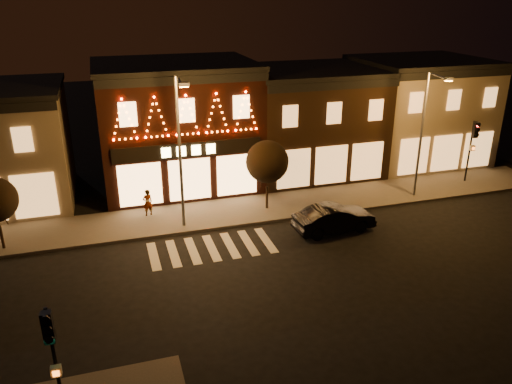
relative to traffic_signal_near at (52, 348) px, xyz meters
name	(u,v)px	position (x,y,z in m)	size (l,w,h in m)	color
ground	(231,288)	(6.78, 6.32, -3.18)	(120.00, 120.00, 0.00)	black
sidewalk_far	(230,212)	(8.78, 14.32, -3.10)	(44.00, 4.00, 0.15)	#47423D
building_pulp	(177,125)	(6.78, 20.29, 0.99)	(10.20, 8.34, 8.30)	black
building_right_a	(309,120)	(16.28, 20.31, 0.59)	(9.20, 8.28, 7.50)	#372213
building_right_b	(417,110)	(25.28, 20.31, 0.74)	(9.20, 8.28, 7.80)	#7C7058
traffic_signal_near	(52,348)	(0.00, 0.00, 0.00)	(0.31, 0.44, 4.29)	black
traffic_signal_far	(473,139)	(25.77, 14.38, 0.01)	(0.34, 0.48, 4.26)	black
streetlamp_mid	(180,143)	(5.84, 12.94, 1.88)	(0.55, 1.92, 8.37)	#59595E
streetlamp_right	(425,127)	(20.87, 13.03, 1.58)	(0.58, 1.80, 7.85)	#59595E
tree_right	(267,162)	(11.07, 14.10, -0.06)	(2.54, 2.54, 4.24)	black
dark_sedan	(334,219)	(13.74, 10.29, -2.42)	(1.60, 4.59, 1.51)	black
pedestrian	(148,202)	(4.04, 15.15, -2.22)	(0.59, 0.39, 1.62)	gray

